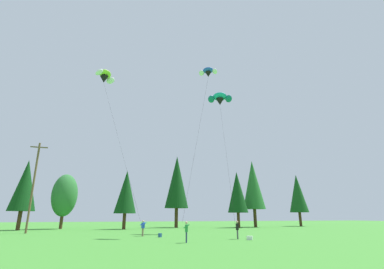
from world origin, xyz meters
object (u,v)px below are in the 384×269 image
at_px(kite_flyer_mid, 186,230).
at_px(picnic_cooler, 250,238).
at_px(backpack, 160,235).
at_px(kite_flyer_near, 143,227).
at_px(parafoil_kite_mid_blue_white, 208,72).
at_px(parafoil_kite_far_teal, 220,99).
at_px(parafoil_kite_high_lime_white, 105,76).
at_px(utility_pole, 33,184).
at_px(kite_flyer_far, 237,228).

xyz_separation_m(kite_flyer_mid, picnic_cooler, (6.44, 1.07, -0.83)).
relative_size(kite_flyer_mid, backpack, 4.23).
xyz_separation_m(kite_flyer_near, backpack, (1.56, -1.88, -0.80)).
bearing_deg(parafoil_kite_mid_blue_white, parafoil_kite_far_teal, 54.40).
height_order(parafoil_kite_high_lime_white, picnic_cooler, parafoil_kite_high_lime_white).
bearing_deg(utility_pole, parafoil_kite_mid_blue_white, -26.65).
bearing_deg(kite_flyer_near, backpack, -50.41).
distance_m(utility_pole, backpack, 19.99).
bearing_deg(picnic_cooler, parafoil_kite_high_lime_white, -12.13).
xyz_separation_m(kite_flyer_mid, parafoil_kite_high_lime_white, (-8.22, 16.46, 21.42)).
xyz_separation_m(parafoil_kite_mid_blue_white, parafoil_kite_far_teal, (4.10, 5.73, -0.97)).
distance_m(parafoil_kite_mid_blue_white, backpack, 21.52).
distance_m(kite_flyer_near, kite_flyer_far, 10.54).
height_order(kite_flyer_mid, kite_flyer_far, same).
bearing_deg(utility_pole, picnic_cooler, -38.01).
relative_size(kite_flyer_near, kite_flyer_far, 1.00).
relative_size(kite_flyer_far, picnic_cooler, 3.25).
distance_m(kite_flyer_far, parafoil_kite_high_lime_white, 29.30).
bearing_deg(parafoil_kite_far_teal, utility_pole, 169.00).
distance_m(kite_flyer_far, parafoil_kite_far_teal, 22.36).
xyz_separation_m(utility_pole, backpack, (15.10, -11.63, -6.03)).
relative_size(kite_flyer_near, parafoil_kite_far_teal, 0.09).
xyz_separation_m(parafoil_kite_far_teal, picnic_cooler, (-2.91, -12.59, -19.67)).
height_order(parafoil_kite_far_teal, backpack, parafoil_kite_far_teal).
relative_size(kite_flyer_mid, parafoil_kite_mid_blue_white, 0.09).
relative_size(parafoil_kite_high_lime_white, parafoil_kite_mid_blue_white, 1.10).
bearing_deg(kite_flyer_mid, kite_flyer_near, 105.35).
xyz_separation_m(kite_flyer_near, picnic_cooler, (8.86, -7.77, -0.83)).
height_order(kite_flyer_near, parafoil_kite_far_teal, parafoil_kite_far_teal).
bearing_deg(parafoil_kite_far_teal, picnic_cooler, -103.01).
relative_size(kite_flyer_far, parafoil_kite_mid_blue_white, 0.09).
distance_m(parafoil_kite_high_lime_white, parafoil_kite_far_teal, 17.97).
xyz_separation_m(parafoil_kite_high_lime_white, parafoil_kite_far_teal, (17.56, -2.81, -2.58)).
bearing_deg(kite_flyer_mid, parafoil_kite_mid_blue_white, 56.52).
bearing_deg(parafoil_kite_mid_blue_white, picnic_cooler, -80.14).
bearing_deg(kite_flyer_mid, parafoil_kite_far_teal, 55.62).
distance_m(utility_pole, kite_flyer_near, 17.49).
bearing_deg(kite_flyer_near, parafoil_kite_far_teal, 22.30).
bearing_deg(parafoil_kite_far_teal, parafoil_kite_mid_blue_white, -125.60).
xyz_separation_m(parafoil_kite_mid_blue_white, picnic_cooler, (1.19, -6.86, -20.64)).
bearing_deg(picnic_cooler, utility_pole, -3.72).
height_order(utility_pole, kite_flyer_far, utility_pole).
xyz_separation_m(kite_flyer_mid, parafoil_kite_mid_blue_white, (5.24, 7.93, 19.81)).
relative_size(parafoil_kite_far_teal, picnic_cooler, 37.94).
height_order(parafoil_kite_high_lime_white, backpack, parafoil_kite_high_lime_white).
height_order(parafoil_kite_mid_blue_white, backpack, parafoil_kite_mid_blue_white).
height_order(kite_flyer_mid, picnic_cooler, kite_flyer_mid).
bearing_deg(parafoil_kite_high_lime_white, kite_flyer_near, -52.81).
bearing_deg(utility_pole, parafoil_kite_high_lime_white, -15.24).
relative_size(kite_flyer_far, parafoil_kite_high_lime_white, 0.08).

